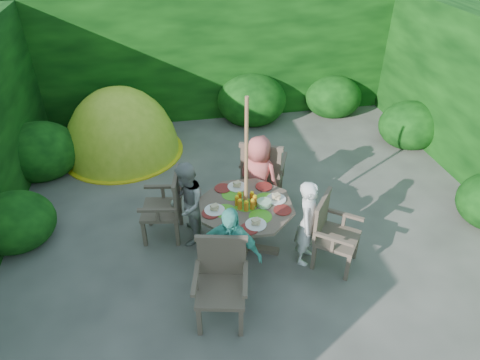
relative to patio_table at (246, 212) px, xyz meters
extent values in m
plane|color=#494741|center=(0.30, 0.55, -0.62)|extent=(60.00, 60.00, 0.00)
cube|color=black|center=(0.30, 4.55, 0.63)|extent=(9.00, 1.00, 2.50)
cylinder|color=#483B2F|center=(0.00, 0.00, -0.27)|extent=(0.12, 0.12, 0.69)
cube|color=#483B2F|center=(0.00, 0.00, -0.59)|extent=(0.88, 0.47, 0.06)
cube|color=#483B2F|center=(0.00, 0.00, -0.59)|extent=(0.47, 0.88, 0.06)
cylinder|color=#483B2F|center=(0.00, 0.00, 0.09)|extent=(1.67, 1.67, 0.04)
cylinder|color=#48AB1D|center=(-0.28, -0.07, 0.12)|extent=(0.28, 0.28, 0.00)
cylinder|color=#48AB1D|center=(0.12, -0.26, 0.12)|extent=(0.28, 0.28, 0.00)
cylinder|color=#48AB1D|center=(-0.13, 0.26, 0.12)|extent=(0.28, 0.28, 0.00)
cylinder|color=#48AB1D|center=(0.28, 0.08, 0.12)|extent=(0.28, 0.28, 0.00)
cylinder|color=#48AB1D|center=(0.00, 0.00, 0.12)|extent=(0.28, 0.28, 0.00)
cylinder|color=white|center=(0.40, 0.04, 0.13)|extent=(0.25, 0.25, 0.01)
cylinder|color=white|center=(-0.04, 0.41, 0.13)|extent=(0.25, 0.25, 0.01)
cylinder|color=white|center=(-0.41, -0.04, 0.13)|extent=(0.25, 0.25, 0.01)
cylinder|color=white|center=(0.04, -0.40, 0.13)|extent=(0.25, 0.25, 0.01)
cylinder|color=red|center=(0.42, -0.19, 0.12)|extent=(0.22, 0.22, 0.01)
cylinder|color=red|center=(0.31, 0.35, 0.12)|extent=(0.22, 0.22, 0.01)
cylinder|color=red|center=(-0.24, 0.41, 0.12)|extent=(0.22, 0.22, 0.01)
cylinder|color=red|center=(-0.46, -0.09, 0.12)|extent=(0.22, 0.22, 0.01)
cylinder|color=red|center=(-0.06, -0.46, 0.12)|extent=(0.22, 0.22, 0.01)
cylinder|color=green|center=(0.22, -0.05, 0.15)|extent=(0.18, 0.18, 0.06)
cylinder|color=#99673D|center=(0.00, 0.00, 0.48)|extent=(0.06, 0.06, 2.20)
cube|color=#483B2F|center=(1.07, -0.49, -0.20)|extent=(0.70, 0.70, 0.05)
cube|color=#483B2F|center=(1.11, -0.79, -0.41)|extent=(0.07, 0.07, 0.41)
cube|color=#483B2F|center=(1.37, -0.44, -0.41)|extent=(0.07, 0.07, 0.41)
cube|color=#483B2F|center=(0.77, -0.53, -0.41)|extent=(0.07, 0.07, 0.41)
cube|color=#483B2F|center=(1.03, -0.18, -0.41)|extent=(0.07, 0.07, 0.41)
cube|color=#483B2F|center=(0.88, -0.35, 0.07)|extent=(0.34, 0.43, 0.49)
cube|color=#483B2F|center=(0.92, -0.69, 0.00)|extent=(0.42, 0.33, 0.04)
cube|color=#483B2F|center=(1.22, -0.28, 0.00)|extent=(0.42, 0.33, 0.04)
cube|color=#483B2F|center=(-1.08, 0.49, -0.18)|extent=(0.59, 0.60, 0.05)
cube|color=#483B2F|center=(-1.26, 0.75, -0.41)|extent=(0.06, 0.06, 0.42)
cube|color=#483B2F|center=(-1.33, 0.31, -0.41)|extent=(0.06, 0.06, 0.42)
cube|color=#483B2F|center=(-0.82, 0.67, -0.41)|extent=(0.06, 0.06, 0.42)
cube|color=#483B2F|center=(-0.90, 0.23, -0.41)|extent=(0.06, 0.06, 0.42)
cube|color=#483B2F|center=(-0.84, 0.45, 0.09)|extent=(0.13, 0.52, 0.50)
cube|color=#483B2F|center=(-1.03, 0.75, 0.02)|extent=(0.51, 0.13, 0.04)
cube|color=#483B2F|center=(-1.12, 0.23, 0.02)|extent=(0.51, 0.13, 0.04)
cube|color=#483B2F|center=(0.48, 1.08, -0.14)|extent=(0.75, 0.74, 0.06)
cube|color=#483B2F|center=(0.81, 1.20, -0.38)|extent=(0.07, 0.07, 0.47)
cube|color=#483B2F|center=(0.36, 1.40, -0.38)|extent=(0.07, 0.07, 0.47)
cube|color=#483B2F|center=(0.61, 0.75, -0.38)|extent=(0.07, 0.07, 0.47)
cube|color=#483B2F|center=(0.16, 0.95, -0.38)|extent=(0.07, 0.07, 0.47)
cube|color=#483B2F|center=(0.38, 0.83, 0.16)|extent=(0.55, 0.27, 0.56)
cube|color=#483B2F|center=(0.75, 0.96, 0.09)|extent=(0.27, 0.53, 0.04)
cube|color=#483B2F|center=(0.22, 1.19, 0.09)|extent=(0.27, 0.53, 0.04)
cube|color=#483B2F|center=(-0.49, -1.07, -0.18)|extent=(0.62, 0.61, 0.05)
cube|color=#483B2F|center=(-0.76, -1.24, -0.40)|extent=(0.06, 0.06, 0.43)
cube|color=#483B2F|center=(-0.32, -1.34, -0.40)|extent=(0.06, 0.06, 0.43)
cube|color=#483B2F|center=(-0.66, -0.81, -0.40)|extent=(0.06, 0.06, 0.43)
cube|color=#483B2F|center=(-0.23, -0.90, -0.40)|extent=(0.06, 0.06, 0.43)
cube|color=#483B2F|center=(-0.44, -0.84, 0.09)|extent=(0.52, 0.15, 0.51)
cube|color=#483B2F|center=(-0.75, -1.02, 0.02)|extent=(0.16, 0.51, 0.04)
cube|color=#483B2F|center=(-0.23, -1.13, 0.02)|extent=(0.16, 0.51, 0.04)
imported|color=white|center=(0.72, -0.33, -0.02)|extent=(0.47, 0.52, 1.20)
imported|color=#9E9D98|center=(-0.73, 0.33, -0.02)|extent=(0.54, 0.65, 1.20)
imported|color=#DD5E5B|center=(0.33, 0.73, 0.02)|extent=(0.74, 0.71, 1.28)
imported|color=#52C0AE|center=(-0.34, -0.73, 0.02)|extent=(0.81, 0.61, 1.27)
ellipsoid|color=#A2BB24|center=(-1.72, 2.95, -0.62)|extent=(2.17, 2.17, 2.48)
ellipsoid|color=black|center=(-1.67, 2.25, -0.62)|extent=(0.72, 0.41, 0.85)
cylinder|color=yellow|center=(-1.72, 2.95, -0.60)|extent=(2.17, 2.17, 0.03)
camera|label=1|loc=(-0.87, -4.21, 3.41)|focal=32.00mm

